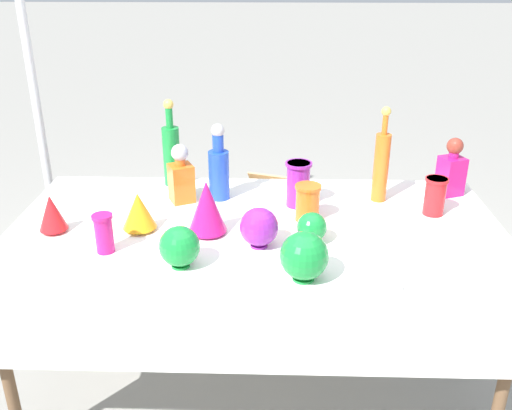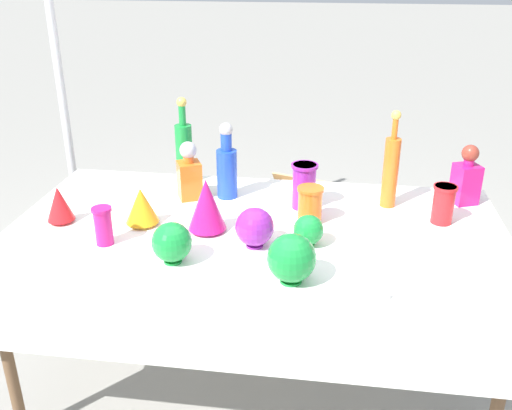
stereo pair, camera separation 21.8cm
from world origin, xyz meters
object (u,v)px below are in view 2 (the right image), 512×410
round_bowl_3 (308,230)px  fluted_vase_0 (206,205)px  slender_vase_0 (443,203)px  slender_vase_2 (304,185)px  tall_bottle_2 (227,167)px  square_decanter_0 (189,174)px  tall_bottle_1 (391,169)px  fluted_vase_1 (59,204)px  cardboard_box_behind_right (265,222)px  tall_bottle_0 (184,149)px  round_bowl_1 (172,242)px  slender_vase_1 (103,224)px  round_bowl_2 (291,258)px  cardboard_box_behind_left (305,221)px  square_decanter_1 (466,178)px  fluted_vase_2 (141,205)px  canopy_pole (64,112)px  round_bowl_0 (255,227)px  slender_vase_3 (310,204)px

round_bowl_3 → fluted_vase_0: bearing=170.4°
slender_vase_0 → slender_vase_2: (-0.55, 0.07, 0.02)m
tall_bottle_2 → square_decanter_0: 0.16m
square_decanter_0 → tall_bottle_1: bearing=2.4°
fluted_vase_1 → cardboard_box_behind_right: fluted_vase_1 is taller
tall_bottle_2 → tall_bottle_1: bearing=-0.1°
fluted_vase_0 → fluted_vase_1: fluted_vase_0 is taller
round_bowl_3 → square_decanter_0: bearing=145.4°
tall_bottle_0 → fluted_vase_0: (0.21, -0.50, -0.05)m
round_bowl_1 → cardboard_box_behind_right: bearing=85.7°
slender_vase_1 → round_bowl_2: round_bowl_2 is taller
tall_bottle_1 → fluted_vase_1: size_ratio=2.75×
square_decanter_0 → round_bowl_2: (0.50, -0.63, -0.03)m
fluted_vase_0 → slender_vase_0: bearing=12.5°
round_bowl_1 → cardboard_box_behind_left: size_ratio=0.24×
fluted_vase_1 → round_bowl_2: bearing=-18.8°
tall_bottle_0 → tall_bottle_2: tall_bottle_0 is taller
fluted_vase_1 → square_decanter_1: bearing=14.6°
tall_bottle_2 → round_bowl_1: (-0.08, -0.59, -0.06)m
tall_bottle_0 → fluted_vase_2: 0.48m
fluted_vase_0 → cardboard_box_behind_left: fluted_vase_0 is taller
tall_bottle_1 → round_bowl_3: (-0.31, -0.41, -0.10)m
slender_vase_1 → round_bowl_3: slender_vase_1 is taller
round_bowl_3 → canopy_pole: bearing=146.3°
cardboard_box_behind_right → fluted_vase_0: bearing=-92.3°
tall_bottle_2 → slender_vase_1: size_ratio=2.31×
tall_bottle_2 → slender_vase_2: size_ratio=1.74×
round_bowl_3 → cardboard_box_behind_left: bearing=93.0°
tall_bottle_0 → slender_vase_2: 0.61m
fluted_vase_2 → slender_vase_2: bearing=22.1°
tall_bottle_0 → cardboard_box_behind_right: tall_bottle_0 is taller
cardboard_box_behind_right → canopy_pole: (-0.99, -0.54, 0.83)m
round_bowl_0 → round_bowl_3: (0.19, 0.03, -0.02)m
slender_vase_2 → cardboard_box_behind_left: slender_vase_2 is taller
square_decanter_1 → round_bowl_3: size_ratio=2.17×
fluted_vase_1 → slender_vase_0: bearing=7.8°
tall_bottle_1 → round_bowl_0: tall_bottle_1 is taller
tall_bottle_0 → fluted_vase_0: bearing=-66.6°
fluted_vase_1 → round_bowl_2: size_ratio=0.89×
tall_bottle_0 → fluted_vase_0: size_ratio=1.87×
round_bowl_1 → canopy_pole: bearing=129.0°
round_bowl_0 → cardboard_box_behind_right: size_ratio=0.28×
tall_bottle_1 → round_bowl_1: tall_bottle_1 is taller
tall_bottle_0 → tall_bottle_2: (0.23, -0.16, -0.02)m
canopy_pole → tall_bottle_0: bearing=-24.2°
square_decanter_0 → square_decanter_1: (1.17, 0.11, 0.00)m
tall_bottle_0 → slender_vase_3: 0.71m
fluted_vase_0 → round_bowl_1: 0.27m
fluted_vase_2 → round_bowl_2: 0.71m
round_bowl_2 → cardboard_box_behind_left: 1.80m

